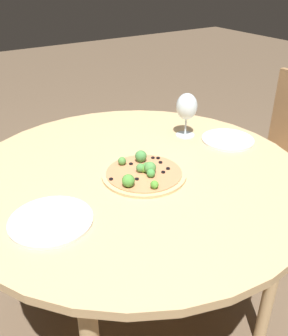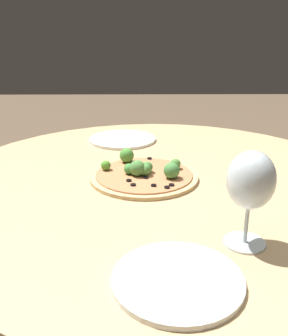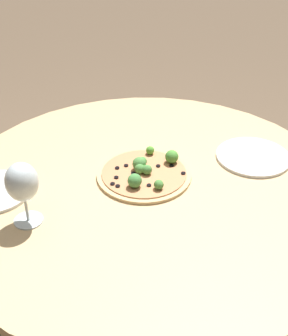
{
  "view_description": "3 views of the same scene",
  "coord_description": "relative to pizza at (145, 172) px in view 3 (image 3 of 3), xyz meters",
  "views": [
    {
      "loc": [
        -0.98,
        0.6,
        1.42
      ],
      "look_at": [
        -0.04,
        -0.01,
        0.79
      ],
      "focal_mm": 40.0,
      "sensor_mm": 36.0,
      "label": 1
    },
    {
      "loc": [
        -0.05,
        -0.95,
        1.15
      ],
      "look_at": [
        -0.04,
        -0.01,
        0.79
      ],
      "focal_mm": 40.0,
      "sensor_mm": 36.0,
      "label": 2
    },
    {
      "loc": [
        1.15,
        -0.11,
        1.59
      ],
      "look_at": [
        -0.04,
        -0.01,
        0.79
      ],
      "focal_mm": 50.0,
      "sensor_mm": 36.0,
      "label": 3
    }
  ],
  "objects": [
    {
      "name": "dining_table",
      "position": [
        0.04,
        0.01,
        -0.08
      ],
      "size": [
        1.22,
        1.22,
        0.76
      ],
      "color": "tan",
      "rests_on": "ground_plane"
    },
    {
      "name": "plate_near",
      "position": [
        -0.07,
        0.36,
        -0.01
      ],
      "size": [
        0.24,
        0.24,
        0.01
      ],
      "color": "silver",
      "rests_on": "dining_table"
    },
    {
      "name": "pizza",
      "position": [
        0.0,
        0.0,
        0.0
      ],
      "size": [
        0.29,
        0.29,
        0.06
      ],
      "color": "tan",
      "rests_on": "dining_table"
    },
    {
      "name": "wine_glass",
      "position": [
        0.19,
        -0.33,
        0.11
      ],
      "size": [
        0.09,
        0.09,
        0.19
      ],
      "color": "silver",
      "rests_on": "dining_table"
    }
  ]
}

